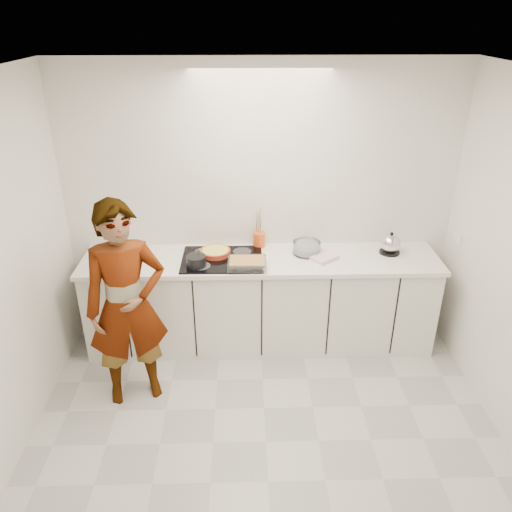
{
  "coord_description": "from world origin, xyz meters",
  "views": [
    {
      "loc": [
        -0.14,
        -2.75,
        2.94
      ],
      "look_at": [
        -0.05,
        1.05,
        1.05
      ],
      "focal_mm": 35.0,
      "sensor_mm": 36.0,
      "label": 1
    }
  ],
  "objects_px": {
    "hob": "(222,259)",
    "kettle": "(390,244)",
    "saucepan": "(196,261)",
    "cook": "(127,306)",
    "baking_dish": "(247,263)",
    "utensil_crock": "(259,240)",
    "tart_dish": "(215,252)",
    "mixing_bowl": "(307,248)"
  },
  "relations": [
    {
      "from": "hob",
      "to": "kettle",
      "type": "relative_size",
      "value": 3.41
    },
    {
      "from": "baking_dish",
      "to": "kettle",
      "type": "height_order",
      "value": "kettle"
    },
    {
      "from": "mixing_bowl",
      "to": "cook",
      "type": "xyz_separation_m",
      "value": [
        -1.49,
        -0.8,
        -0.1
      ]
    },
    {
      "from": "baking_dish",
      "to": "utensil_crock",
      "type": "bearing_deg",
      "value": 75.2
    },
    {
      "from": "mixing_bowl",
      "to": "kettle",
      "type": "bearing_deg",
      "value": -0.63
    },
    {
      "from": "kettle",
      "to": "utensil_crock",
      "type": "bearing_deg",
      "value": 171.7
    },
    {
      "from": "kettle",
      "to": "hob",
      "type": "bearing_deg",
      "value": -176.13
    },
    {
      "from": "kettle",
      "to": "cook",
      "type": "distance_m",
      "value": 2.4
    },
    {
      "from": "hob",
      "to": "cook",
      "type": "bearing_deg",
      "value": -136.39
    },
    {
      "from": "cook",
      "to": "tart_dish",
      "type": "bearing_deg",
      "value": 32.38
    },
    {
      "from": "hob",
      "to": "baking_dish",
      "type": "xyz_separation_m",
      "value": [
        0.22,
        -0.16,
        0.04
      ]
    },
    {
      "from": "saucepan",
      "to": "cook",
      "type": "distance_m",
      "value": 0.75
    },
    {
      "from": "hob",
      "to": "saucepan",
      "type": "relative_size",
      "value": 3.21
    },
    {
      "from": "saucepan",
      "to": "baking_dish",
      "type": "relative_size",
      "value": 0.66
    },
    {
      "from": "tart_dish",
      "to": "cook",
      "type": "distance_m",
      "value": 1.02
    },
    {
      "from": "mixing_bowl",
      "to": "utensil_crock",
      "type": "xyz_separation_m",
      "value": [
        -0.43,
        0.17,
        0.02
      ]
    },
    {
      "from": "tart_dish",
      "to": "mixing_bowl",
      "type": "xyz_separation_m",
      "value": [
        0.84,
        0.02,
        0.02
      ]
    },
    {
      "from": "hob",
      "to": "cook",
      "type": "height_order",
      "value": "cook"
    },
    {
      "from": "tart_dish",
      "to": "cook",
      "type": "height_order",
      "value": "cook"
    },
    {
      "from": "tart_dish",
      "to": "saucepan",
      "type": "relative_size",
      "value": 1.25
    },
    {
      "from": "baking_dish",
      "to": "kettle",
      "type": "xyz_separation_m",
      "value": [
        1.32,
        0.27,
        0.04
      ]
    },
    {
      "from": "tart_dish",
      "to": "utensil_crock",
      "type": "bearing_deg",
      "value": 25.32
    },
    {
      "from": "baking_dish",
      "to": "cook",
      "type": "xyz_separation_m",
      "value": [
        -0.94,
        -0.52,
        -0.1
      ]
    },
    {
      "from": "baking_dish",
      "to": "utensil_crock",
      "type": "distance_m",
      "value": 0.46
    },
    {
      "from": "baking_dish",
      "to": "mixing_bowl",
      "type": "xyz_separation_m",
      "value": [
        0.55,
        0.27,
        0.0
      ]
    },
    {
      "from": "kettle",
      "to": "cook",
      "type": "height_order",
      "value": "cook"
    },
    {
      "from": "tart_dish",
      "to": "utensil_crock",
      "type": "xyz_separation_m",
      "value": [
        0.4,
        0.19,
        0.03
      ]
    },
    {
      "from": "utensil_crock",
      "to": "cook",
      "type": "bearing_deg",
      "value": -137.68
    },
    {
      "from": "tart_dish",
      "to": "hob",
      "type": "bearing_deg",
      "value": -53.91
    },
    {
      "from": "tart_dish",
      "to": "kettle",
      "type": "xyz_separation_m",
      "value": [
        1.61,
        0.02,
        0.05
      ]
    },
    {
      "from": "hob",
      "to": "saucepan",
      "type": "height_order",
      "value": "saucepan"
    },
    {
      "from": "kettle",
      "to": "cook",
      "type": "bearing_deg",
      "value": -160.77
    },
    {
      "from": "hob",
      "to": "tart_dish",
      "type": "distance_m",
      "value": 0.11
    },
    {
      "from": "saucepan",
      "to": "utensil_crock",
      "type": "xyz_separation_m",
      "value": [
        0.56,
        0.42,
        0.01
      ]
    },
    {
      "from": "kettle",
      "to": "utensil_crock",
      "type": "height_order",
      "value": "kettle"
    },
    {
      "from": "hob",
      "to": "mixing_bowl",
      "type": "bearing_deg",
      "value": 8.3
    },
    {
      "from": "tart_dish",
      "to": "kettle",
      "type": "relative_size",
      "value": 1.33
    },
    {
      "from": "tart_dish",
      "to": "cook",
      "type": "bearing_deg",
      "value": -130.25
    },
    {
      "from": "tart_dish",
      "to": "baking_dish",
      "type": "xyz_separation_m",
      "value": [
        0.29,
        -0.25,
        0.01
      ]
    },
    {
      "from": "tart_dish",
      "to": "mixing_bowl",
      "type": "distance_m",
      "value": 0.84
    },
    {
      "from": "saucepan",
      "to": "baking_dish",
      "type": "bearing_deg",
      "value": -3.04
    },
    {
      "from": "baking_dish",
      "to": "cook",
      "type": "bearing_deg",
      "value": -150.96
    }
  ]
}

